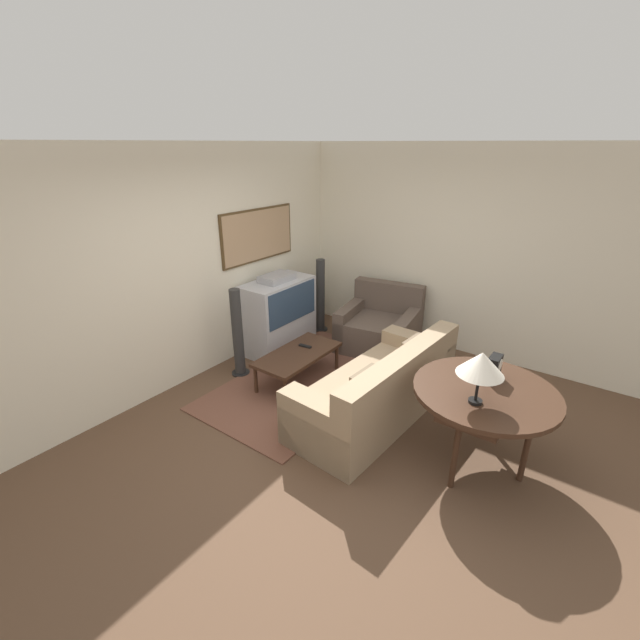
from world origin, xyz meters
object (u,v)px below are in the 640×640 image
at_px(coffee_table, 298,356).
at_px(console_table, 485,396).
at_px(speaker_tower_left, 238,335).
at_px(speaker_tower_right, 320,297).
at_px(armchair, 380,328).
at_px(tv, 278,314).
at_px(couch, 379,391).
at_px(mantel_clock, 494,367).
at_px(table_lamp, 481,364).

distance_m(coffee_table, console_table, 2.21).
relative_size(speaker_tower_left, speaker_tower_right, 1.00).
xyz_separation_m(armchair, console_table, (-1.57, -1.86, 0.40)).
height_order(tv, couch, tv).
distance_m(console_table, speaker_tower_right, 3.29).
relative_size(couch, console_table, 1.72).
height_order(tv, speaker_tower_right, speaker_tower_right).
bearing_deg(mantel_clock, console_table, -175.65).
bearing_deg(tv, console_table, -103.70).
relative_size(armchair, mantel_clock, 5.27).
distance_m(coffee_table, mantel_clock, 2.23).
bearing_deg(console_table, mantel_clock, 4.35).
bearing_deg(tv, coffee_table, -125.39).
bearing_deg(table_lamp, speaker_tower_left, 87.48).
bearing_deg(tv, table_lamp, -108.22).
bearing_deg(mantel_clock, speaker_tower_left, 96.96).
height_order(couch, coffee_table, couch).
relative_size(couch, speaker_tower_right, 1.87).
bearing_deg(mantel_clock, coffee_table, 91.78).
bearing_deg(speaker_tower_left, mantel_clock, -83.04).
height_order(mantel_clock, speaker_tower_right, speaker_tower_right).
height_order(coffee_table, table_lamp, table_lamp).
relative_size(coffee_table, mantel_clock, 5.12).
distance_m(armchair, coffee_table, 1.45).
distance_m(tv, speaker_tower_right, 0.85).
bearing_deg(speaker_tower_right, table_lamp, -122.46).
xyz_separation_m(armchair, speaker_tower_right, (0.00, 1.03, 0.24)).
bearing_deg(table_lamp, tv, 71.78).
xyz_separation_m(couch, speaker_tower_left, (-0.23, 1.82, 0.23)).
xyz_separation_m(coffee_table, console_table, (-0.16, -2.18, 0.35)).
relative_size(tv, mantel_clock, 5.01).
bearing_deg(armchair, tv, -151.93).
relative_size(couch, armchair, 1.84).
xyz_separation_m(mantel_clock, speaker_tower_left, (-0.35, 2.86, -0.34)).
bearing_deg(speaker_tower_right, tv, 173.63).
height_order(tv, table_lamp, table_lamp).
bearing_deg(speaker_tower_left, tv, 6.37).
bearing_deg(tv, speaker_tower_left, -173.63).
xyz_separation_m(console_table, mantel_clock, (0.23, 0.02, 0.17)).
bearing_deg(armchair, console_table, -49.18).
xyz_separation_m(couch, speaker_tower_right, (1.46, 1.82, 0.23)).
height_order(couch, speaker_tower_left, speaker_tower_left).
relative_size(mantel_clock, speaker_tower_left, 0.19).
height_order(armchair, table_lamp, table_lamp).
bearing_deg(console_table, table_lamp, 175.78).
bearing_deg(mantel_clock, table_lamp, 179.88).
bearing_deg(speaker_tower_left, armchair, -31.24).
bearing_deg(coffee_table, table_lamp, -100.70).
bearing_deg(tv, speaker_tower_right, -6.37).
bearing_deg(console_table, speaker_tower_right, 61.37).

